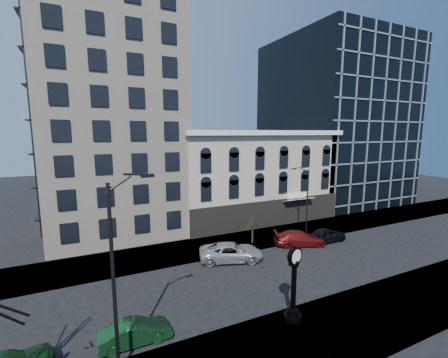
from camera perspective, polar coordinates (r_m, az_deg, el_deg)
ground at (r=25.66m, az=-0.22°, el=-19.55°), size 160.00×160.00×0.00m
sidewalk_far at (r=32.38m, az=-6.41°, el=-13.26°), size 160.00×6.00×0.12m
sidewalk_near at (r=19.85m, az=11.07°, el=-29.04°), size 160.00×6.00×0.12m
cream_tower at (r=40.13m, az=-21.11°, el=18.47°), size 15.90×15.40×42.50m
victorian_row at (r=42.72m, az=5.30°, el=0.42°), size 22.60×11.19×12.50m
glass_office at (r=58.68m, az=20.11°, el=10.04°), size 20.00×20.15×28.00m
street_clock at (r=20.94m, az=13.12°, el=-19.23°), size 1.16×1.16×5.10m
street_lamp_near at (r=15.27m, az=-18.10°, el=-7.74°), size 2.67×0.74×10.38m
street_lamp_far at (r=35.39m, az=14.87°, el=-0.84°), size 2.14×0.69×8.38m
bare_tree_far at (r=33.24m, az=5.48°, el=-7.68°), size 2.06×2.06×3.54m
car_near_b at (r=20.27m, az=-16.58°, el=-26.18°), size 4.14×1.45×1.36m
car_far_a at (r=29.59m, az=1.39°, el=-13.74°), size 6.69×4.68×1.70m
car_far_b at (r=34.29m, az=14.20°, el=-10.88°), size 5.97×4.11×1.60m
car_far_c at (r=36.14m, az=18.96°, el=-10.06°), size 4.77×2.08×1.60m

